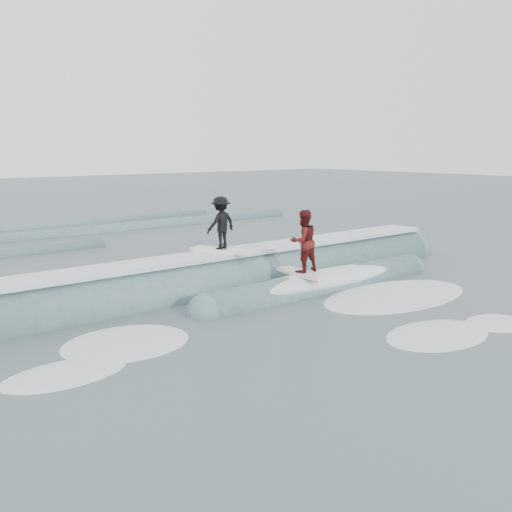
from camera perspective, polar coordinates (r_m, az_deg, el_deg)
ground at (r=15.89m, az=6.94°, el=-5.48°), size 160.00×160.00×0.00m
breaking_wave at (r=18.67m, az=-0.41°, el=-2.80°), size 20.14×3.87×2.19m
surfer_black at (r=18.06m, az=-3.54°, el=3.09°), size 1.28×2.06×1.77m
surfer_red at (r=17.40m, az=4.75°, el=1.24°), size 0.99×2.03×2.01m
whitewater at (r=15.65m, az=7.99°, el=-5.75°), size 15.03×7.35×0.10m
far_swells at (r=29.83m, az=-21.72°, el=1.45°), size 36.40×8.65×0.80m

